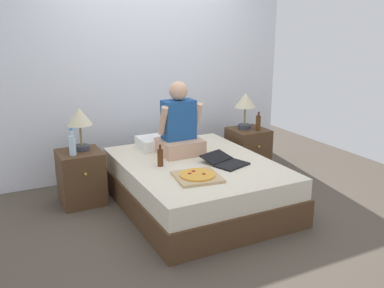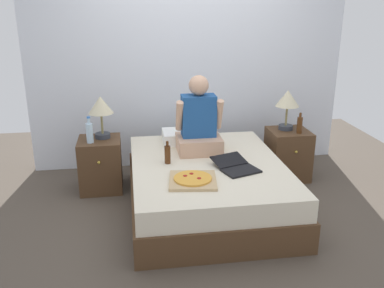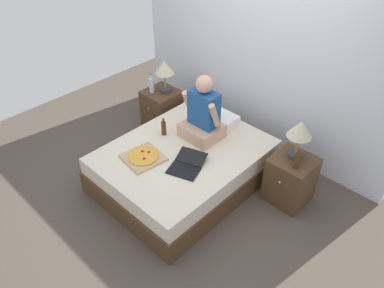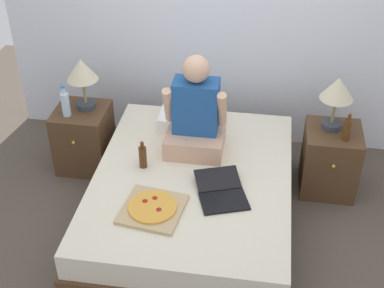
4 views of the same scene
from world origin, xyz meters
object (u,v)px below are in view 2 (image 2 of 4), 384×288
Objects in this scene: lamp_on_right_nightstand at (287,101)px; beer_bottle_on_bed at (168,154)px; water_bottle at (90,132)px; person_seated at (199,124)px; nightstand_right at (288,154)px; laptop at (237,167)px; pizza_box at (193,180)px; lamp_on_left_nightstand at (101,108)px; beer_bottle at (300,125)px; nightstand_left at (101,164)px; bed at (207,186)px.

lamp_on_right_nightstand is 1.56m from beer_bottle_on_bed.
water_bottle is 2.16m from lamp_on_right_nightstand.
person_seated is at bearing -163.24° from lamp_on_right_nightstand.
laptop is (-0.81, -0.81, 0.22)m from nightstand_right.
laptop reaches higher than pizza_box.
water_bottle is 0.49× the size of nightstand_right.
lamp_on_right_nightstand reaches higher than beer_bottle_on_bed.
person_seated is at bearing -17.85° from lamp_on_left_nightstand.
laptop is (1.37, -0.72, -0.18)m from water_bottle.
laptop is (-0.88, -0.71, -0.16)m from beer_bottle.
beer_bottle is (0.10, -0.15, -0.23)m from lamp_on_right_nightstand.
person_seated reaches higher than nightstand_left.
nightstand_left is 1.00× the size of nightstand_right.
person_seated is (1.10, -0.18, 0.09)m from water_bottle.
beer_bottle reaches higher than bed.
nightstand_left is 1.26× the size of lamp_on_right_nightstand.
beer_bottle_on_bed reaches higher than nightstand_left.
beer_bottle is 1.16m from person_seated.
beer_bottle_on_bed reaches higher than nightstand_right.
person_seated is 3.55× the size of beer_bottle_on_bed.
lamp_on_right_nightstand reaches higher than bed.
lamp_on_right_nightstand is at bearing 123.69° from beer_bottle.
pizza_box reaches higher than bed.
water_bottle is at bearing -176.27° from lamp_on_right_nightstand.
lamp_on_right_nightstand is (2.03, 0.00, 0.00)m from lamp_on_left_nightstand.
laptop is 2.25× the size of beer_bottle_on_bed.
lamp_on_left_nightstand is 1.04m from person_seated.
laptop is (1.25, -0.86, -0.39)m from lamp_on_left_nightstand.
nightstand_right is 1.56m from beer_bottle_on_bed.
bed is at bearing -7.21° from beer_bottle_on_bed.
laptop is 1.10× the size of pizza_box.
lamp_on_left_nightstand is at bearing 126.56° from pizza_box.
nightstand_right is (1.05, 0.61, 0.05)m from bed.
beer_bottle_on_bed is (0.67, -0.57, 0.29)m from nightstand_left.
lamp_on_left_nightstand reaches higher than pizza_box.
lamp_on_right_nightstand reaches higher than laptop.
lamp_on_left_nightstand is at bearing 175.97° from beer_bottle.
laptop is at bearing -134.99° from nightstand_right.
person_seated is at bearing 76.86° from pizza_box.
laptop is (0.27, -0.55, -0.27)m from person_seated.
beer_bottle_on_bed is at bearing -156.22° from lamp_on_right_nightstand.
water_bottle is 0.89m from beer_bottle_on_bed.
person_seated reaches higher than laptop.
nightstand_left reaches higher than pizza_box.
nightstand_left is at bearing 48.35° from water_bottle.
water_bottle is 0.56× the size of laptop.
person_seated reaches higher than beer_bottle.
bed is 1.38m from lamp_on_right_nightstand.
bed is at bearing -85.25° from person_seated.
beer_bottle_on_bed reaches higher than laptop.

